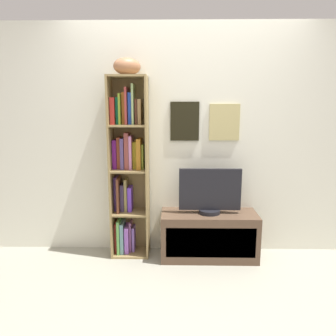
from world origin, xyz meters
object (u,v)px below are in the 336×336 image
(football, at_px, (127,66))
(bookshelf, at_px, (128,169))
(television, at_px, (210,192))
(tv_stand, at_px, (209,235))

(football, bearing_deg, bookshelf, 126.05)
(bookshelf, bearing_deg, football, -53.95)
(bookshelf, height_order, football, football)
(football, bearing_deg, television, -4.25)
(bookshelf, distance_m, tv_stand, 1.09)
(bookshelf, bearing_deg, television, -6.39)
(football, distance_m, television, 1.48)
(bookshelf, xyz_separation_m, tv_stand, (0.84, -0.10, -0.68))
(football, height_order, television, football)
(bookshelf, height_order, tv_stand, bookshelf)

